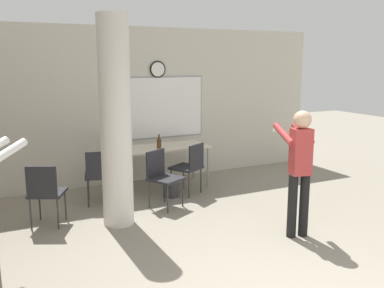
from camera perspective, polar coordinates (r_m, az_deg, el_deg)
name	(u,v)px	position (r m, az deg, el deg)	size (l,w,h in m)	color
wall_back	(124,106)	(7.81, -9.07, 5.00)	(8.00, 0.15, 2.80)	beige
support_pillar	(116,123)	(5.73, -10.14, 2.80)	(0.41, 0.41, 2.80)	silver
folding_table	(157,150)	(7.42, -4.66, -0.77)	(1.80, 0.71, 0.74)	beige
bottle_on_table	(159,143)	(7.29, -4.41, 0.13)	(0.08, 0.08, 0.24)	#4C3319
waste_bin	(171,187)	(7.08, -2.83, -5.77)	(0.26, 0.26, 0.32)	#38383D
chair_table_right	(190,165)	(7.09, -0.31, -2.77)	(0.60, 0.60, 0.87)	#232328
chair_table_front	(162,174)	(6.51, -3.99, -4.06)	(0.59, 0.59, 0.87)	#232328
chair_near_pillar	(45,190)	(6.05, -18.96, -5.84)	(0.59, 0.59, 0.87)	#232328
chair_table_left	(99,173)	(6.75, -12.26, -3.75)	(0.53, 0.53, 0.87)	#232328
person_playing_side	(299,163)	(5.48, 14.10, -2.53)	(0.45, 0.66, 1.61)	black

